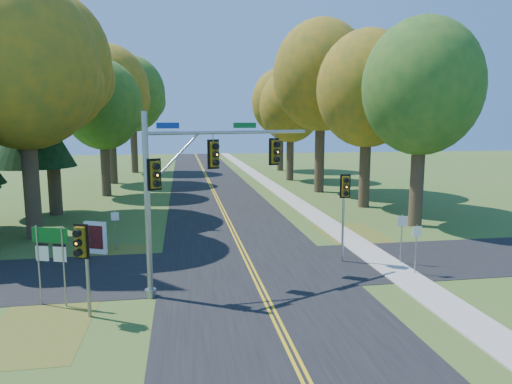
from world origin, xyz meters
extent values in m
plane|color=#3A6022|center=(0.00, 0.00, 0.00)|extent=(160.00, 160.00, 0.00)
cube|color=black|center=(0.00, 0.00, 0.01)|extent=(8.00, 160.00, 0.02)
cube|color=black|center=(0.00, 2.00, 0.01)|extent=(60.00, 6.00, 0.02)
cube|color=gold|center=(-0.10, 0.00, 0.03)|extent=(0.10, 160.00, 0.01)
cube|color=gold|center=(0.10, 0.00, 0.03)|extent=(0.10, 160.00, 0.01)
cube|color=#9E998E|center=(6.20, 0.00, 0.03)|extent=(1.60, 160.00, 0.06)
cube|color=brown|center=(-6.50, 4.00, 0.01)|extent=(4.00, 6.00, 0.00)
cube|color=brown|center=(6.80, 6.00, 0.01)|extent=(3.50, 8.00, 0.00)
cube|color=brown|center=(-7.50, -3.00, 0.01)|extent=(3.00, 5.00, 0.00)
cylinder|color=#38281C|center=(-11.20, 9.30, 3.38)|extent=(0.86, 0.86, 6.75)
ellipsoid|color=#A97316|center=(-11.20, 9.30, 9.55)|extent=(8.00, 8.00, 9.20)
sphere|color=#A97316|center=(-9.60, 10.50, 8.75)|extent=(4.80, 4.80, 4.80)
cylinder|color=#38281C|center=(11.50, 8.70, 3.04)|extent=(0.83, 0.83, 6.08)
ellipsoid|color=#4D6E22|center=(11.50, 8.70, 8.60)|extent=(7.20, 7.20, 8.28)
sphere|color=#4D6E22|center=(12.94, 9.78, 7.88)|extent=(4.32, 4.32, 4.32)
sphere|color=#4D6E22|center=(10.24, 7.98, 9.32)|extent=(3.96, 3.96, 3.96)
cylinder|color=#38281C|center=(-11.80, 16.20, 3.71)|extent=(0.89, 0.89, 7.42)
ellipsoid|color=#A97316|center=(-11.80, 16.20, 10.43)|extent=(8.60, 8.60, 9.89)
sphere|color=#A97316|center=(-10.08, 17.49, 9.57)|extent=(5.16, 5.16, 5.16)
sphere|color=#A97316|center=(-13.30, 15.34, 11.29)|extent=(4.73, 4.73, 4.73)
cylinder|color=#38281C|center=(10.90, 15.50, 3.15)|extent=(0.84, 0.84, 6.30)
ellipsoid|color=#A97316|center=(10.90, 15.50, 8.96)|extent=(7.60, 7.60, 8.74)
sphere|color=#A97316|center=(12.42, 16.64, 8.20)|extent=(4.56, 4.56, 4.56)
sphere|color=#A97316|center=(9.57, 14.74, 9.72)|extent=(4.18, 4.18, 4.18)
cylinder|color=#38281C|center=(-9.60, 24.40, 2.81)|extent=(0.81, 0.81, 5.62)
ellipsoid|color=#4D6E22|center=(-9.60, 24.40, 8.00)|extent=(6.80, 6.80, 7.82)
sphere|color=#4D6E22|center=(-8.24, 25.42, 7.33)|extent=(4.08, 4.08, 4.08)
sphere|color=#4D6E22|center=(-10.79, 23.72, 8.69)|extent=(3.74, 3.74, 3.74)
cylinder|color=#38281C|center=(9.80, 23.60, 3.83)|extent=(0.90, 0.90, 7.65)
ellipsoid|color=#A97316|center=(9.80, 23.60, 10.73)|extent=(8.80, 8.80, 10.12)
sphere|color=#A97316|center=(11.56, 24.92, 9.85)|extent=(5.28, 5.28, 5.28)
sphere|color=#A97316|center=(8.26, 22.72, 11.61)|extent=(4.84, 4.84, 4.84)
cylinder|color=#38281C|center=(-10.20, 33.10, 3.49)|extent=(0.87, 0.87, 6.98)
ellipsoid|color=#A97316|center=(-10.20, 33.10, 9.85)|extent=(8.20, 8.20, 9.43)
sphere|color=#A97316|center=(-8.56, 34.33, 9.03)|extent=(4.92, 4.92, 4.92)
sphere|color=#A97316|center=(-11.63, 32.28, 10.67)|extent=(4.51, 4.51, 4.51)
cylinder|color=#38281C|center=(9.20, 32.80, 2.93)|extent=(0.82, 0.82, 5.85)
ellipsoid|color=#A97316|center=(9.20, 32.80, 8.30)|extent=(7.00, 7.00, 8.05)
sphere|color=#A97316|center=(10.60, 33.85, 7.60)|extent=(4.20, 4.20, 4.20)
sphere|color=#A97316|center=(7.97, 32.10, 9.00)|extent=(3.85, 3.85, 3.85)
cylinder|color=#38281C|center=(-9.00, 44.00, 3.60)|extent=(0.88, 0.88, 7.20)
ellipsoid|color=#4D6E22|center=(-9.00, 44.00, 10.14)|extent=(8.40, 8.40, 9.66)
sphere|color=#4D6E22|center=(-7.32, 45.26, 9.30)|extent=(5.04, 5.04, 5.04)
sphere|color=#4D6E22|center=(-10.47, 43.16, 10.98)|extent=(4.62, 4.62, 4.62)
cylinder|color=#38281C|center=(10.40, 43.50, 3.26)|extent=(0.85, 0.85, 6.53)
ellipsoid|color=#A97316|center=(10.40, 43.50, 9.26)|extent=(7.80, 7.80, 8.97)
sphere|color=#A97316|center=(11.96, 44.67, 8.47)|extent=(4.68, 4.68, 4.68)
sphere|color=#A97316|center=(9.04, 42.72, 10.04)|extent=(4.29, 4.29, 4.29)
cylinder|color=#38281C|center=(-13.00, 16.00, 1.71)|extent=(0.50, 0.50, 3.42)
cone|color=black|center=(-13.00, 16.00, 6.15)|extent=(5.60, 5.60, 5.45)
cone|color=black|center=(-13.00, 16.00, 10.04)|extent=(4.57, 4.57, 5.45)
cone|color=black|center=(-13.00, 16.00, 13.94)|extent=(3.55, 3.55, 5.45)
cylinder|color=#93979B|center=(-4.20, -0.80, 3.42)|extent=(0.21, 0.21, 6.83)
cylinder|color=#93979B|center=(-4.20, -0.80, 0.15)|extent=(0.43, 0.43, 0.29)
cylinder|color=#93979B|center=(-0.88, 0.73, 6.05)|extent=(6.71, 3.19, 0.14)
cylinder|color=#93979B|center=(-3.22, -0.35, 5.07)|extent=(2.04, 1.00, 2.02)
cylinder|color=#93979B|center=(-1.72, 0.34, 5.87)|extent=(0.04, 0.04, 0.35)
cube|color=#72590C|center=(-1.72, 0.34, 5.21)|extent=(0.42, 0.40, 0.98)
cube|color=black|center=(-1.72, 0.34, 5.21)|extent=(0.47, 0.24, 1.15)
sphere|color=orange|center=(-1.62, 0.14, 5.21)|extent=(0.18, 0.18, 0.18)
cylinder|color=black|center=(-1.62, 0.14, 5.52)|extent=(0.28, 0.24, 0.23)
cylinder|color=black|center=(-1.62, 0.14, 5.21)|extent=(0.28, 0.24, 0.23)
cylinder|color=black|center=(-1.62, 0.14, 4.90)|extent=(0.28, 0.24, 0.23)
cylinder|color=#93979B|center=(0.94, 1.56, 5.87)|extent=(0.04, 0.04, 0.35)
cube|color=#72590C|center=(0.94, 1.56, 5.21)|extent=(0.42, 0.40, 0.98)
cube|color=black|center=(0.94, 1.56, 5.21)|extent=(0.47, 0.24, 1.15)
sphere|color=orange|center=(1.04, 1.36, 5.21)|extent=(0.18, 0.18, 0.18)
cylinder|color=black|center=(1.04, 1.36, 5.52)|extent=(0.28, 0.24, 0.23)
cylinder|color=black|center=(1.04, 1.36, 5.21)|extent=(0.28, 0.24, 0.23)
cylinder|color=black|center=(1.04, 1.36, 4.90)|extent=(0.28, 0.24, 0.23)
cube|color=#72590C|center=(-3.92, -0.83, 4.59)|extent=(0.42, 0.40, 0.98)
cube|color=black|center=(-3.92, -0.83, 4.59)|extent=(0.47, 0.24, 1.15)
sphere|color=orange|center=(-3.82, -1.04, 4.59)|extent=(0.18, 0.18, 0.18)
cylinder|color=black|center=(-3.82, -1.04, 4.90)|extent=(0.28, 0.24, 0.23)
cylinder|color=black|center=(-3.82, -1.04, 4.59)|extent=(0.28, 0.24, 0.23)
cylinder|color=black|center=(-3.82, -1.04, 4.27)|extent=(0.28, 0.24, 0.23)
cube|color=navy|center=(-3.40, -0.44, 6.32)|extent=(0.81, 0.40, 0.21)
cube|color=#0C5926|center=(-0.39, 0.95, 6.32)|extent=(0.99, 0.48, 0.21)
cylinder|color=#989CA1|center=(4.36, 2.23, 2.02)|extent=(0.11, 0.11, 4.05)
cube|color=#72590C|center=(4.33, 2.03, 3.59)|extent=(0.34, 0.31, 0.92)
cube|color=black|center=(4.33, 2.03, 3.59)|extent=(0.48, 0.08, 1.09)
sphere|color=orange|center=(4.31, 1.82, 3.59)|extent=(0.17, 0.17, 0.17)
cylinder|color=black|center=(4.31, 1.82, 3.88)|extent=(0.24, 0.17, 0.22)
cylinder|color=black|center=(4.31, 1.82, 3.59)|extent=(0.24, 0.17, 0.22)
cylinder|color=black|center=(4.31, 1.82, 3.29)|extent=(0.24, 0.17, 0.22)
cylinder|color=gray|center=(-6.09, -2.29, 1.57)|extent=(0.12, 0.12, 3.14)
cube|color=#72590C|center=(-6.18, -2.49, 2.65)|extent=(0.42, 0.40, 0.98)
cube|color=black|center=(-6.18, -2.49, 2.65)|extent=(0.48, 0.23, 1.16)
sphere|color=orange|center=(-6.26, -2.70, 2.65)|extent=(0.18, 0.18, 0.18)
cylinder|color=black|center=(-6.26, -2.70, 2.96)|extent=(0.28, 0.24, 0.24)
cylinder|color=black|center=(-6.26, -2.70, 2.65)|extent=(0.28, 0.24, 0.24)
cylinder|color=black|center=(-6.26, -2.70, 2.33)|extent=(0.28, 0.24, 0.24)
cylinder|color=gray|center=(-8.00, -0.93, 1.45)|extent=(0.06, 0.06, 2.90)
cylinder|color=gray|center=(-7.09, -1.24, 1.45)|extent=(0.06, 0.06, 2.90)
cube|color=#0C581B|center=(-7.54, -1.06, 2.56)|extent=(1.29, 0.48, 0.53)
cube|color=silver|center=(-7.54, -1.06, 2.56)|extent=(1.10, 0.39, 0.08)
cube|color=silver|center=(-7.85, -0.95, 1.88)|extent=(0.47, 0.20, 0.53)
cube|color=black|center=(-7.85, -0.95, 2.20)|extent=(0.46, 0.16, 0.10)
cube|color=silver|center=(-7.22, -1.17, 1.88)|extent=(0.47, 0.20, 0.53)
cube|color=black|center=(-7.22, -1.17, 2.20)|extent=(0.46, 0.16, 0.10)
cube|color=white|center=(-7.23, 5.48, 0.81)|extent=(1.13, 0.61, 1.61)
cube|color=maroon|center=(-7.27, 5.40, 0.85)|extent=(0.83, 0.37, 1.16)
cube|color=white|center=(-7.64, 5.66, 0.13)|extent=(0.09, 0.09, 0.27)
cube|color=white|center=(-6.82, 5.31, 0.13)|extent=(0.09, 0.09, 0.27)
cylinder|color=gray|center=(6.91, 1.50, 1.16)|extent=(0.05, 0.05, 2.32)
cube|color=silver|center=(6.90, 1.48, 2.00)|extent=(0.43, 0.16, 0.47)
cylinder|color=gray|center=(6.81, 0.00, 1.09)|extent=(0.05, 0.05, 2.17)
cube|color=silver|center=(6.81, -0.02, 1.88)|extent=(0.42, 0.06, 0.44)
cylinder|color=gray|center=(-6.33, 6.00, 1.02)|extent=(0.05, 0.05, 2.03)
cube|color=silver|center=(-6.33, 5.98, 1.75)|extent=(0.39, 0.04, 0.42)
camera|label=1|loc=(-2.95, -17.45, 6.40)|focal=32.00mm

